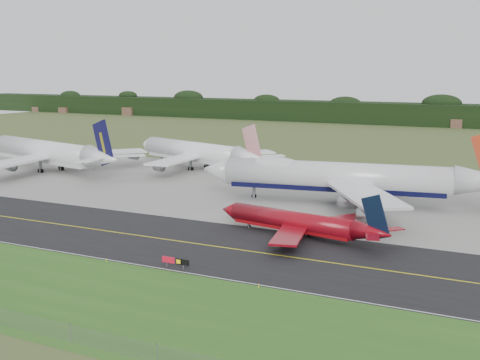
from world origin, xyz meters
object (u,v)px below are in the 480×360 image
jet_red_737 (301,223)px  taxiway_sign (175,261)px  jet_ba_747 (347,178)px  jet_star_tail (198,153)px  jet_navy_gold (50,153)px

jet_red_737 → taxiway_sign: 29.01m
jet_red_737 → taxiway_sign: jet_red_737 is taller
jet_ba_747 → jet_star_tail: (-59.08, 31.11, -1.03)m
jet_ba_747 → taxiway_sign: size_ratio=14.63×
jet_ba_747 → jet_star_tail: bearing=152.2°
jet_ba_747 → jet_star_tail: 66.78m
jet_star_tail → jet_ba_747: bearing=-27.8°
jet_ba_747 → jet_navy_gold: 96.63m
taxiway_sign → jet_star_tail: bearing=119.5°
jet_red_737 → taxiway_sign: (-9.73, -27.28, -1.58)m
jet_navy_gold → jet_star_tail: jet_navy_gold is taller
taxiway_sign → jet_red_737: bearing=70.4°
jet_ba_747 → taxiway_sign: 61.36m
jet_red_737 → jet_navy_gold: (-99.07, 39.37, 2.94)m
jet_navy_gold → jet_star_tail: (37.37, 25.21, -0.51)m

